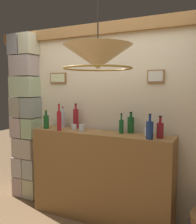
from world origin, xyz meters
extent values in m
cube|color=beige|center=(0.00, 1.10, 1.21)|extent=(3.37, 0.08, 2.42)
cube|color=olive|center=(0.00, 1.04, 2.34)|extent=(3.37, 0.10, 0.14)
cube|color=olive|center=(-0.74, 1.05, 1.75)|extent=(0.25, 0.03, 0.14)
cube|color=beige|center=(-0.74, 1.03, 1.75)|extent=(0.22, 0.01, 0.11)
cube|color=olive|center=(0.61, 1.05, 1.75)|extent=(0.19, 0.03, 0.15)
cube|color=beige|center=(0.61, 1.03, 1.75)|extent=(0.16, 0.01, 0.12)
cube|color=#C1A59F|center=(-1.36, 0.97, 0.15)|extent=(0.19, 0.30, 0.29)
cube|color=beige|center=(-1.15, 0.97, 0.15)|extent=(0.21, 0.30, 0.29)
cube|color=beige|center=(-1.36, 0.97, 0.45)|extent=(0.19, 0.30, 0.29)
cube|color=#AFB6A6|center=(-1.15, 0.97, 0.45)|extent=(0.20, 0.30, 0.29)
cube|color=#BEB09E|center=(-1.26, 0.97, 0.74)|extent=(0.36, 0.30, 0.29)
cube|color=#BEA5A0|center=(-1.36, 0.97, 1.04)|extent=(0.20, 0.30, 0.29)
cube|color=#A4BF91|center=(-1.15, 0.97, 1.04)|extent=(0.19, 0.30, 0.29)
cube|color=#9C9782|center=(-1.36, 0.97, 1.34)|extent=(0.20, 0.30, 0.29)
cube|color=gray|center=(-1.15, 0.97, 1.34)|extent=(0.20, 0.30, 0.29)
cube|color=#A7BD93|center=(-1.26, 0.97, 1.63)|extent=(0.39, 0.30, 0.29)
cube|color=#AB9D98|center=(-1.26, 0.97, 1.93)|extent=(0.36, 0.30, 0.29)
cube|color=gray|center=(-1.36, 0.97, 2.23)|extent=(0.19, 0.30, 0.29)
cube|color=#BBB996|center=(-1.15, 0.97, 2.23)|extent=(0.19, 0.30, 0.29)
cube|color=olive|center=(0.00, 0.84, 0.54)|extent=(1.77, 0.36, 1.09)
cylinder|color=#A71C26|center=(-0.50, 0.72, 1.21)|extent=(0.05, 0.05, 0.24)
cylinder|color=#A71C26|center=(-0.50, 0.72, 1.37)|extent=(0.02, 0.02, 0.08)
cylinder|color=maroon|center=(-0.50, 0.72, 1.42)|extent=(0.03, 0.03, 0.01)
cylinder|color=#185523|center=(-0.75, 0.78, 1.18)|extent=(0.07, 0.07, 0.17)
cylinder|color=#185523|center=(-0.75, 0.78, 1.29)|extent=(0.03, 0.03, 0.06)
cylinder|color=#B7932D|center=(-0.75, 0.78, 1.33)|extent=(0.03, 0.03, 0.01)
cylinder|color=#175927|center=(0.25, 0.90, 1.17)|extent=(0.05, 0.05, 0.16)
cylinder|color=#175927|center=(0.25, 0.90, 1.28)|extent=(0.02, 0.02, 0.07)
cylinder|color=black|center=(0.25, 0.90, 1.32)|extent=(0.02, 0.02, 0.01)
cylinder|color=navy|center=(0.63, 0.74, 1.18)|extent=(0.08, 0.08, 0.19)
cylinder|color=navy|center=(0.63, 0.74, 1.31)|extent=(0.03, 0.03, 0.07)
cylinder|color=black|center=(0.63, 0.74, 1.35)|extent=(0.03, 0.03, 0.01)
cylinder|color=#195021|center=(0.35, 0.96, 1.19)|extent=(0.08, 0.08, 0.19)
cylinder|color=#195021|center=(0.35, 0.96, 1.30)|extent=(0.03, 0.03, 0.05)
cylinder|color=black|center=(0.35, 0.96, 1.34)|extent=(0.03, 0.03, 0.01)
cylinder|color=maroon|center=(-0.41, 0.96, 1.22)|extent=(0.07, 0.07, 0.25)
cylinder|color=maroon|center=(-0.41, 0.96, 1.37)|extent=(0.03, 0.03, 0.06)
cylinder|color=black|center=(-0.41, 0.96, 1.41)|extent=(0.03, 0.03, 0.01)
cylinder|color=maroon|center=(0.72, 0.83, 1.17)|extent=(0.07, 0.07, 0.16)
cylinder|color=maroon|center=(0.72, 0.83, 1.29)|extent=(0.03, 0.03, 0.06)
cylinder|color=black|center=(0.72, 0.83, 1.32)|extent=(0.03, 0.03, 0.01)
cylinder|color=#B3B4C4|center=(-0.61, 0.95, 1.20)|extent=(0.06, 0.06, 0.21)
cylinder|color=#B3B4C4|center=(-0.61, 0.95, 1.33)|extent=(0.02, 0.02, 0.05)
cylinder|color=maroon|center=(-0.61, 0.95, 1.36)|extent=(0.03, 0.03, 0.01)
cylinder|color=silver|center=(-0.38, 0.86, 1.13)|extent=(0.07, 0.07, 0.07)
cylinder|color=silver|center=(-0.23, 0.82, 1.13)|extent=(0.08, 0.08, 0.09)
cylinder|color=silver|center=(0.56, 0.91, 1.14)|extent=(0.08, 0.08, 0.09)
cone|color=beige|center=(0.31, 0.17, 1.89)|extent=(0.60, 0.60, 0.20)
cylinder|color=black|center=(0.31, 0.17, 2.20)|extent=(0.01, 0.01, 0.41)
torus|color=#AD8433|center=(0.31, 0.17, 1.80)|extent=(0.61, 0.61, 0.02)
camera|label=1|loc=(1.28, -1.78, 1.64)|focal=39.60mm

